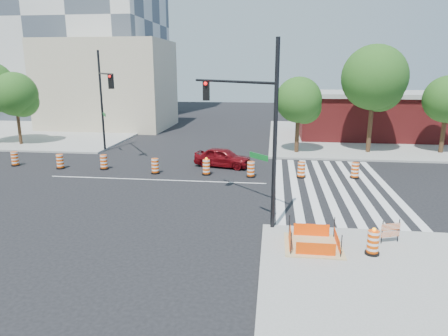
{
  "coord_description": "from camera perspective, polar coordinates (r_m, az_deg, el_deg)",
  "views": [
    {
      "loc": [
        7.33,
        -23.65,
        6.87
      ],
      "look_at": [
        4.62,
        -1.95,
        1.4
      ],
      "focal_mm": 32.0,
      "sensor_mm": 36.0,
      "label": 1
    }
  ],
  "objects": [
    {
      "name": "ground",
      "position": [
        25.7,
        -9.73,
        -1.67
      ],
      "size": [
        120.0,
        120.0,
        0.0
      ],
      "primitive_type": "plane",
      "color": "black",
      "rests_on": "ground"
    },
    {
      "name": "sidewalk_ne",
      "position": [
        43.53,
        21.27,
        4.11
      ],
      "size": [
        22.0,
        22.0,
        0.15
      ],
      "primitive_type": "cube",
      "color": "gray",
      "rests_on": "ground"
    },
    {
      "name": "sidewalk_nw",
      "position": [
        49.22,
        -24.03,
        4.9
      ],
      "size": [
        22.0,
        22.0,
        0.15
      ],
      "primitive_type": "cube",
      "color": "gray",
      "rests_on": "ground"
    },
    {
      "name": "crosswalk_east",
      "position": [
        24.89,
        15.21,
        -2.47
      ],
      "size": [
        6.75,
        13.5,
        0.01
      ],
      "color": "silver",
      "rests_on": "ground"
    },
    {
      "name": "lane_centerline",
      "position": [
        25.7,
        -9.73,
        -1.66
      ],
      "size": [
        14.0,
        0.12,
        0.01
      ],
      "primitive_type": "cube",
      "color": "silver",
      "rests_on": "ground"
    },
    {
      "name": "excavation_pit",
      "position": [
        16.18,
        12.62,
        -10.59
      ],
      "size": [
        2.2,
        2.2,
        0.9
      ],
      "color": "tan",
      "rests_on": "ground"
    },
    {
      "name": "brick_storefront",
      "position": [
        43.24,
        21.53,
        7.03
      ],
      "size": [
        16.5,
        8.5,
        4.6
      ],
      "color": "maroon",
      "rests_on": "ground"
    },
    {
      "name": "beige_midrise",
      "position": [
        49.61,
        -16.14,
        11.35
      ],
      "size": [
        14.0,
        10.0,
        10.0
      ],
      "primitive_type": "cube",
      "color": "#B8AC8C",
      "rests_on": "ground"
    },
    {
      "name": "red_coupe",
      "position": [
        28.53,
        -0.17,
        1.54
      ],
      "size": [
        4.34,
        2.49,
        1.39
      ],
      "primitive_type": "imported",
      "rotation": [
        0.0,
        0.0,
        1.35
      ],
      "color": "#62080D",
      "rests_on": "ground"
    },
    {
      "name": "signal_pole_se",
      "position": [
        17.76,
        3.66,
        7.51
      ],
      "size": [
        4.23,
        4.43,
        7.92
      ],
      "rotation": [
        0.0,
        0.0,
        2.33
      ],
      "color": "black",
      "rests_on": "ground"
    },
    {
      "name": "signal_pole_nw",
      "position": [
        33.47,
        -16.76,
        10.27
      ],
      "size": [
        3.41,
        5.31,
        8.17
      ],
      "rotation": [
        0.0,
        0.0,
        -1.01
      ],
      "color": "black",
      "rests_on": "ground"
    },
    {
      "name": "pit_drum",
      "position": [
        16.0,
        20.5,
        -10.03
      ],
      "size": [
        0.54,
        0.54,
        1.05
      ],
      "color": "black",
      "rests_on": "ground"
    },
    {
      "name": "barricade",
      "position": [
        17.21,
        22.69,
        -8.2
      ],
      "size": [
        0.78,
        0.31,
        0.96
      ],
      "rotation": [
        0.0,
        0.0,
        0.34
      ],
      "color": "#E64904",
      "rests_on": "ground"
    },
    {
      "name": "tree_north_b",
      "position": [
        40.54,
        -27.58,
        9.02
      ],
      "size": [
        3.87,
        3.87,
        6.59
      ],
      "color": "#382314",
      "rests_on": "ground"
    },
    {
      "name": "tree_north_c",
      "position": [
        33.06,
        10.68,
        9.17
      ],
      "size": [
        3.72,
        3.68,
        6.26
      ],
      "color": "#382314",
      "rests_on": "ground"
    },
    {
      "name": "tree_north_d",
      "position": [
        34.6,
        20.71,
        11.52
      ],
      "size": [
        5.15,
        5.15,
        8.75
      ],
      "color": "#382314",
      "rests_on": "ground"
    },
    {
      "name": "tree_north_e",
      "position": [
        36.93,
        29.32,
        8.22
      ],
      "size": [
        3.78,
        3.74,
        6.35
      ],
      "color": "#382314",
      "rests_on": "ground"
    },
    {
      "name": "median_drum_0",
      "position": [
        32.61,
        -27.7,
        1.11
      ],
      "size": [
        0.6,
        0.6,
        1.02
      ],
      "color": "black",
      "rests_on": "ground"
    },
    {
      "name": "median_drum_1",
      "position": [
        30.32,
        -22.36,
        0.81
      ],
      "size": [
        0.6,
        0.6,
        1.02
      ],
      "color": "black",
      "rests_on": "ground"
    },
    {
      "name": "median_drum_2",
      "position": [
        29.09,
        -16.79,
        0.75
      ],
      "size": [
        0.6,
        0.6,
        1.02
      ],
      "color": "black",
      "rests_on": "ground"
    },
    {
      "name": "median_drum_3",
      "position": [
        27.13,
        -9.81,
        0.21
      ],
      "size": [
        0.6,
        0.6,
        1.02
      ],
      "color": "black",
      "rests_on": "ground"
    },
    {
      "name": "median_drum_4",
      "position": [
        26.43,
        -2.53,
        0.06
      ],
      "size": [
        0.6,
        0.6,
        1.18
      ],
      "color": "black",
      "rests_on": "ground"
    },
    {
      "name": "median_drum_5",
      "position": [
        25.92,
        3.86,
        -0.26
      ],
      "size": [
        0.6,
        0.6,
        1.02
      ],
      "color": "black",
      "rests_on": "ground"
    },
    {
      "name": "median_drum_6",
      "position": [
        26.2,
        10.98,
        -0.34
      ],
      "size": [
        0.6,
        0.6,
        1.02
      ],
      "color": "black",
      "rests_on": "ground"
    },
    {
      "name": "median_drum_7",
      "position": [
        26.91,
        18.2,
        -0.41
      ],
      "size": [
        0.6,
        0.6,
        1.02
      ],
      "color": "black",
      "rests_on": "ground"
    }
  ]
}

